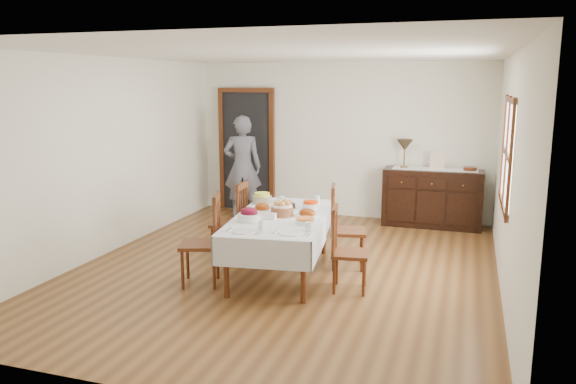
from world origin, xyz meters
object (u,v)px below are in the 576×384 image
(chair_left_near, at_px, (205,239))
(person, at_px, (243,164))
(dining_table, at_px, (281,223))
(chair_right_near, at_px, (346,248))
(chair_left_far, at_px, (233,220))
(table_lamp, at_px, (405,146))
(chair_right_far, at_px, (344,226))
(sideboard, at_px, (432,198))

(chair_left_near, bearing_deg, person, 176.18)
(dining_table, distance_m, chair_right_near, 0.92)
(chair_left_far, xyz_separation_m, table_lamp, (1.90, 2.51, 0.77))
(chair_left_far, distance_m, chair_right_far, 1.46)
(person, bearing_deg, dining_table, 103.36)
(table_lamp, bearing_deg, chair_left_far, -127.17)
(chair_right_near, relative_size, person, 0.51)
(chair_right_far, bearing_deg, person, 34.73)
(chair_left_far, relative_size, person, 0.54)
(dining_table, distance_m, sideboard, 3.29)
(chair_right_near, height_order, person, person)
(chair_right_far, bearing_deg, chair_right_near, -178.20)
(chair_left_near, distance_m, table_lamp, 4.02)
(sideboard, bearing_deg, dining_table, -118.54)
(chair_left_far, bearing_deg, chair_left_near, 1.80)
(chair_left_near, xyz_separation_m, sideboard, (2.27, 3.50, -0.07))
(chair_right_far, xyz_separation_m, sideboard, (0.90, 2.42, -0.06))
(chair_left_near, distance_m, sideboard, 4.17)
(chair_right_near, xyz_separation_m, chair_right_far, (-0.19, 0.77, 0.04))
(chair_right_near, xyz_separation_m, sideboard, (0.71, 3.19, -0.02))
(chair_left_far, bearing_deg, sideboard, 132.87)
(chair_left_far, bearing_deg, table_lamp, 139.22)
(chair_right_far, bearing_deg, sideboard, -32.65)
(chair_left_near, bearing_deg, dining_table, 112.51)
(chair_left_far, distance_m, table_lamp, 3.24)
(chair_right_far, relative_size, sideboard, 0.67)
(dining_table, bearing_deg, chair_right_near, -27.12)
(dining_table, height_order, chair_left_near, chair_left_near)
(dining_table, xyz_separation_m, person, (-1.54, 2.52, 0.30))
(chair_left_near, bearing_deg, chair_left_far, 166.72)
(chair_left_far, bearing_deg, person, -164.50)
(dining_table, relative_size, sideboard, 1.43)
(dining_table, xyz_separation_m, table_lamp, (1.10, 2.90, 0.65))
(sideboard, height_order, table_lamp, table_lamp)
(chair_left_near, relative_size, chair_right_far, 1.02)
(dining_table, xyz_separation_m, chair_left_far, (-0.80, 0.39, -0.12))
(chair_right_far, bearing_deg, chair_left_near, 116.12)
(dining_table, relative_size, chair_right_far, 2.13)
(chair_right_far, bearing_deg, chair_left_far, 80.64)
(chair_left_far, relative_size, chair_right_far, 0.98)
(dining_table, xyz_separation_m, chair_right_near, (0.86, -0.31, -0.15))
(chair_left_far, xyz_separation_m, person, (-0.74, 2.13, 0.42))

